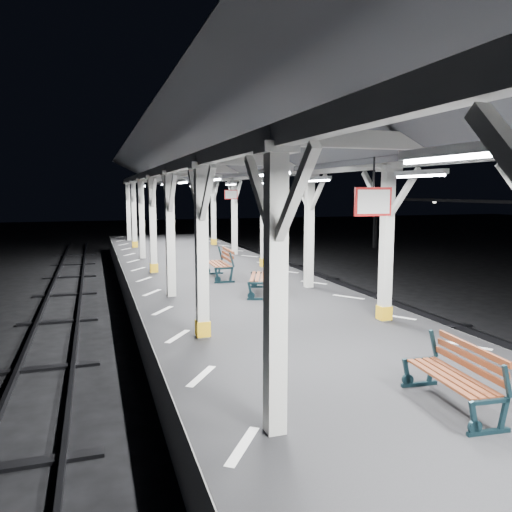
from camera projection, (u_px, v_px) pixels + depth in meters
ground at (344, 416)px, 8.45m from camera, size 120.00×120.00×0.00m
platform at (345, 388)px, 8.39m from camera, size 6.00×50.00×1.00m
hazard_stripes_left at (201, 376)px, 7.57m from camera, size 1.00×48.00×0.01m
hazard_stripes_right at (466, 345)px, 9.08m from camera, size 1.00×48.00×0.01m
track_left at (21, 461)px, 6.90m from camera, size 2.20×60.00×0.16m
canopy at (352, 142)px, 7.84m from camera, size 5.40×49.00×4.65m
bench_near at (458, 374)px, 6.44m from camera, size 0.71×1.58×0.83m
bench_mid at (264, 276)px, 13.60m from camera, size 1.20×1.85×0.94m
bench_far at (222, 263)px, 16.02m from camera, size 0.72×1.78×0.95m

